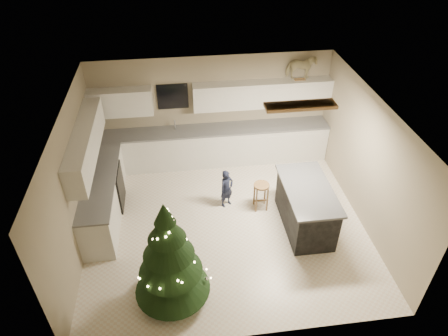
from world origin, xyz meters
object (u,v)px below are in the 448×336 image
(rocking_horse, at_px, (301,67))
(bar_stool, at_px, (261,190))
(toddler, at_px, (227,189))
(christmas_tree, at_px, (170,262))
(island, at_px, (306,207))

(rocking_horse, bearing_deg, bar_stool, 154.85)
(bar_stool, relative_size, toddler, 0.71)
(rocking_horse, bearing_deg, toddler, 139.33)
(bar_stool, bearing_deg, christmas_tree, -133.81)
(christmas_tree, bearing_deg, bar_stool, 46.19)
(bar_stool, distance_m, rocking_horse, 2.92)
(island, distance_m, bar_stool, 0.99)
(island, relative_size, christmas_tree, 0.82)
(bar_stool, bearing_deg, island, -39.35)
(island, distance_m, christmas_tree, 3.01)
(christmas_tree, height_order, toddler, christmas_tree)
(island, bearing_deg, bar_stool, 140.65)
(island, bearing_deg, christmas_tree, -153.02)
(bar_stool, relative_size, rocking_horse, 0.92)
(bar_stool, height_order, rocking_horse, rocking_horse)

